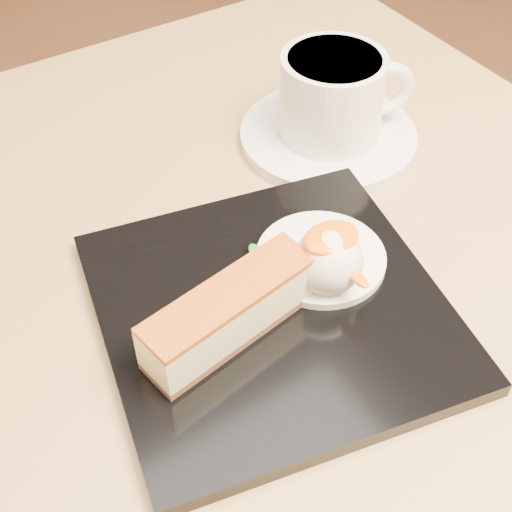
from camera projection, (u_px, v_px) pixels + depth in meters
table at (217, 473)px, 0.56m from camera, size 0.80×0.80×0.72m
dessert_plate at (272, 310)px, 0.47m from camera, size 0.26×0.26×0.01m
cheesecake at (230, 312)px, 0.44m from camera, size 0.12×0.05×0.04m
cream_smear at (321, 258)px, 0.49m from camera, size 0.09×0.09×0.01m
ice_cream_scoop at (328, 261)px, 0.46m from camera, size 0.05×0.05×0.05m
mango_sauce at (331, 238)px, 0.45m from camera, size 0.04×0.03×0.01m
mint_sprig at (266, 249)px, 0.49m from camera, size 0.03×0.02×0.00m
saucer at (328, 136)px, 0.61m from camera, size 0.15×0.15×0.01m
coffee_cup at (334, 94)px, 0.58m from camera, size 0.11×0.09×0.07m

